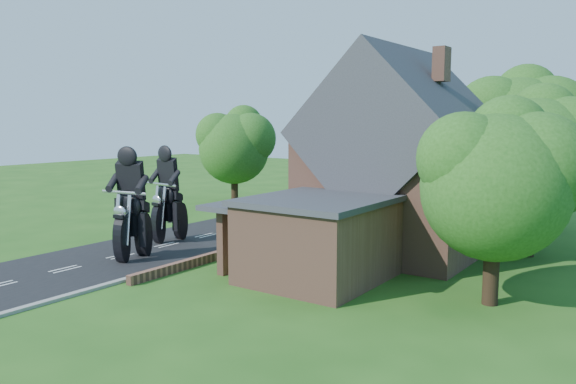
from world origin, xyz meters
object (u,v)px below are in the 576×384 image
Objects in this scene: annex at (316,237)px; motorcycle_follow at (170,227)px; house at (399,165)px; motorcycle_lead at (133,243)px; garden_wall at (287,235)px.

motorcycle_follow is (-10.42, 1.55, -0.98)m from annex.
motorcycle_lead is at bearing -136.23° from house.
house is at bearing 84.76° from annex.
annex is at bearing 177.01° from motorcycle_follow.
house is 6.05× the size of motorcycle_follow.
house is at bearing -145.53° from motorcycle_lead.
annex is (-0.62, -6.80, -2.58)m from house.
motorcycle_lead reaches higher than garden_wall.
garden_wall is 6.48m from motorcycle_follow.
motorcycle_lead is 4.12m from motorcycle_follow.
house is 12.74m from motorcycle_follow.
garden_wall is 2.15× the size of house.
house is (6.19, 1.00, 4.14)m from garden_wall.
annex is 10.58m from motorcycle_follow.
garden_wall is 12.70× the size of motorcycle_lead.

